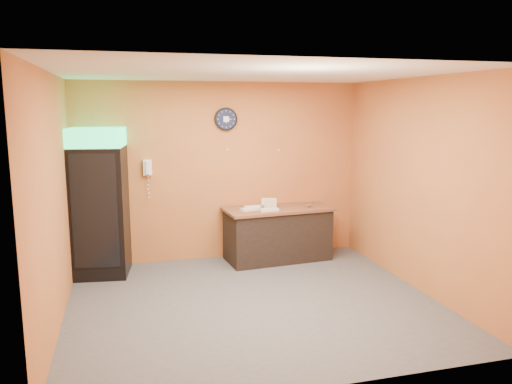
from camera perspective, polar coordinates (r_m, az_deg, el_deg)
name	(u,v)px	position (r m, az deg, el deg)	size (l,w,h in m)	color
floor	(254,303)	(6.38, -0.28, -12.54)	(4.50, 4.50, 0.00)	#47474C
back_wall	(221,172)	(7.92, -3.98, 2.34)	(4.50, 0.02, 2.80)	#BE7435
left_wall	(53,202)	(5.85, -22.14, -1.04)	(0.02, 4.00, 2.80)	#BE7435
right_wall	(419,185)	(6.91, 18.08, 0.77)	(0.02, 4.00, 2.80)	#BE7435
ceiling	(253,73)	(5.91, -0.30, 13.43)	(4.50, 4.00, 0.02)	white
beverage_cooler	(100,205)	(7.45, -17.40, -1.39)	(0.84, 0.84, 2.12)	black
prep_counter	(278,235)	(7.97, 2.48, -4.92)	(1.60, 0.71, 0.80)	black
wall_clock	(226,119)	(7.84, -3.46, 8.32)	(0.36, 0.06, 0.36)	black
wall_phone	(147,168)	(7.72, -12.30, 2.75)	(0.13, 0.11, 0.23)	white
butcher_paper	(278,209)	(7.87, 2.50, -1.95)	(1.68, 0.77, 0.04)	brown
sub_roll_stack	(269,203)	(7.85, 1.51, -1.28)	(0.25, 0.15, 0.15)	#F6E2BF
wrapped_sandwich_left	(250,209)	(7.67, -0.65, -1.95)	(0.30, 0.12, 0.04)	silver
wrapped_sandwich_mid	(269,210)	(7.61, 1.51, -2.04)	(0.28, 0.11, 0.04)	silver
wrapped_sandwich_right	(254,207)	(7.81, -0.23, -1.74)	(0.30, 0.12, 0.04)	silver
kitchen_tool	(262,206)	(7.79, 0.68, -1.67)	(0.07, 0.07, 0.07)	silver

